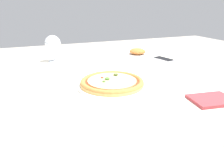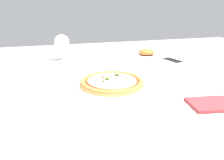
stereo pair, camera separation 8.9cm
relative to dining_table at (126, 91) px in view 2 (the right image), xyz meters
name	(u,v)px [view 2 (the right image)]	position (x,y,z in m)	size (l,w,h in m)	color
dining_table	(126,91)	(0.00, 0.00, 0.00)	(1.30, 1.16, 0.71)	brown
pizza_plate	(112,83)	(-0.10, -0.10, 0.09)	(0.29, 0.29, 0.04)	white
fork	(19,80)	(-0.48, 0.09, 0.08)	(0.03, 0.17, 0.00)	silver
wine_glass_far_left	(62,43)	(-0.27, 0.42, 0.18)	(0.09, 0.09, 0.16)	silver
cell_phone	(173,61)	(0.37, 0.20, 0.08)	(0.10, 0.16, 0.01)	white
side_plate	(147,54)	(0.28, 0.37, 0.09)	(0.19, 0.19, 0.05)	white
napkin_folded	(211,104)	(0.18, -0.37, 0.08)	(0.17, 0.13, 0.01)	#933338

